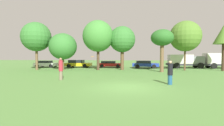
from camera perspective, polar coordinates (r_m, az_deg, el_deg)
ground_plane at (r=10.90m, az=5.29°, el=-8.31°), size 120.00×120.00×0.00m
person_thrower at (r=14.59m, az=-17.27°, el=-1.89°), size 0.34×0.34×1.87m
person_catcher at (r=12.39m, az=19.42°, el=-3.18°), size 0.36×0.36×1.69m
frisbee at (r=12.98m, az=-6.78°, el=2.21°), size 0.26×0.26×0.06m
tree_0 at (r=26.35m, az=-24.67°, el=8.18°), size 4.18×4.18×6.84m
tree_1 at (r=24.61m, az=-16.57°, el=5.48°), size 3.91×3.91×5.21m
tree_2 at (r=23.73m, az=-4.85°, el=9.20°), size 4.33×4.33×7.03m
tree_3 at (r=23.87m, az=3.55°, el=8.07°), size 3.72×3.72×6.24m
tree_4 at (r=21.58m, az=16.92°, el=8.10°), size 2.78×2.78×5.30m
tree_5 at (r=25.06m, az=23.97°, el=8.43°), size 4.19×4.19×6.80m
tree_6 at (r=26.97m, az=34.30°, el=8.05°), size 2.71×2.71×6.33m
parked_car_white at (r=30.85m, az=-21.82°, el=-0.27°), size 3.97×1.97×1.16m
parked_car_yellow at (r=29.08m, az=-11.71°, el=-0.17°), size 4.40×2.14×1.30m
parked_car_red at (r=28.29m, az=-0.68°, el=-0.35°), size 4.37×1.98×1.13m
parked_car_blue at (r=27.62m, az=11.18°, el=-0.37°), size 4.20×2.11×1.22m
delivery_truck_grey at (r=29.54m, az=23.85°, el=0.81°), size 5.77×2.39×2.20m
delivery_truck_silver at (r=31.70m, az=33.21°, el=0.83°), size 5.48×2.34×2.44m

